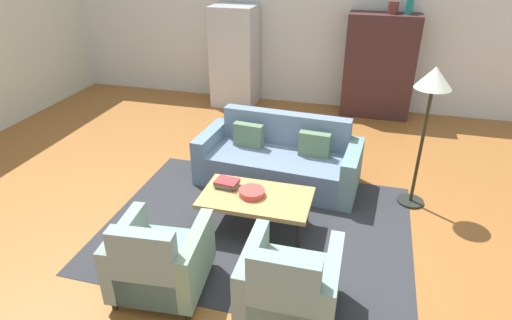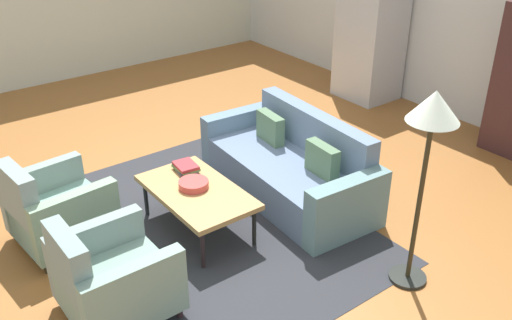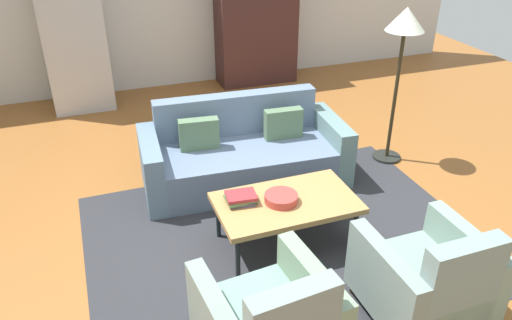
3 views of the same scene
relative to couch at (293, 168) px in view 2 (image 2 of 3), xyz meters
name	(u,v)px [view 2 (image 2 of 3)]	position (x,y,z in m)	size (l,w,h in m)	color
ground_plane	(201,221)	(-0.11, -1.09, -0.29)	(11.71, 11.71, 0.00)	#945A29
wall_back	(478,17)	(-0.11, 3.15, 1.11)	(9.76, 0.12, 2.80)	silver
area_rug	(203,226)	(-0.01, -1.14, -0.28)	(3.40, 2.60, 0.01)	#2B2D31
couch	(293,168)	(0.00, 0.00, 0.00)	(2.15, 1.03, 0.86)	slate
coffee_table	(197,193)	(-0.01, -1.19, 0.12)	(1.20, 0.70, 0.44)	black
armchair_left	(54,212)	(-0.60, -2.35, 0.06)	(0.87, 0.87, 0.88)	#2B2C21
armchair_right	(108,280)	(0.59, -2.35, 0.06)	(0.81, 0.81, 0.88)	black
fruit_bowl	(194,184)	(-0.05, -1.19, 0.19)	(0.28, 0.28, 0.07)	#B73D38
book_stack	(186,167)	(-0.37, -1.08, 0.20)	(0.27, 0.22, 0.08)	#534968
refrigerator	(371,36)	(-1.48, 2.70, 0.64)	(0.80, 0.73, 1.85)	#B7BABF
floor_lamp	(431,125)	(1.71, -0.15, 1.16)	(0.40, 0.40, 1.72)	black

